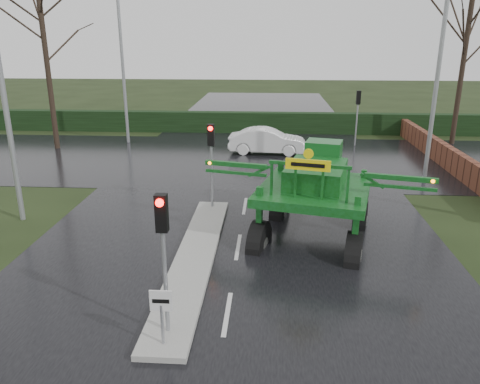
# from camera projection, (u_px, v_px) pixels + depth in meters

# --- Properties ---
(ground) EXTENTS (140.00, 140.00, 0.00)m
(ground) POSITION_uv_depth(u_px,v_px,m) (227.00, 314.00, 11.88)
(ground) COLOR black
(ground) RESTS_ON ground
(road_main) EXTENTS (14.00, 80.00, 0.02)m
(road_main) POSITION_uv_depth(u_px,v_px,m) (247.00, 191.00, 21.36)
(road_main) COLOR black
(road_main) RESTS_ON ground
(road_cross) EXTENTS (80.00, 12.00, 0.02)m
(road_cross) POSITION_uv_depth(u_px,v_px,m) (253.00, 159.00, 27.04)
(road_cross) COLOR black
(road_cross) RESTS_ON ground
(median_island) EXTENTS (1.20, 10.00, 0.16)m
(median_island) POSITION_uv_depth(u_px,v_px,m) (195.00, 257.00, 14.78)
(median_island) COLOR gray
(median_island) RESTS_ON ground
(hedge_row) EXTENTS (44.00, 0.90, 1.50)m
(hedge_row) POSITION_uv_depth(u_px,v_px,m) (257.00, 123.00, 34.38)
(hedge_row) COLOR black
(hedge_row) RESTS_ON ground
(brick_wall) EXTENTS (0.40, 20.00, 1.20)m
(brick_wall) POSITION_uv_depth(u_px,v_px,m) (440.00, 152.00, 26.20)
(brick_wall) COLOR #592D1E
(brick_wall) RESTS_ON ground
(keep_left_sign) EXTENTS (0.50, 0.07, 1.35)m
(keep_left_sign) POSITION_uv_depth(u_px,v_px,m) (161.00, 309.00, 10.21)
(keep_left_sign) COLOR gray
(keep_left_sign) RESTS_ON ground
(traffic_signal_near) EXTENTS (0.26, 0.33, 3.52)m
(traffic_signal_near) POSITION_uv_depth(u_px,v_px,m) (163.00, 235.00, 10.20)
(traffic_signal_near) COLOR gray
(traffic_signal_near) RESTS_ON ground
(traffic_signal_mid) EXTENTS (0.26, 0.33, 3.52)m
(traffic_signal_mid) POSITION_uv_depth(u_px,v_px,m) (211.00, 148.00, 18.25)
(traffic_signal_mid) COLOR gray
(traffic_signal_mid) RESTS_ON ground
(traffic_signal_far) EXTENTS (0.26, 0.33, 3.52)m
(traffic_signal_far) POSITION_uv_depth(u_px,v_px,m) (358.00, 106.00, 29.62)
(traffic_signal_far) COLOR gray
(traffic_signal_far) RESTS_ON ground
(street_light_left_near) EXTENTS (3.85, 0.30, 10.00)m
(street_light_left_near) POSITION_uv_depth(u_px,v_px,m) (6.00, 59.00, 16.20)
(street_light_left_near) COLOR gray
(street_light_left_near) RESTS_ON ground
(street_light_right) EXTENTS (3.85, 0.30, 10.00)m
(street_light_right) POSITION_uv_depth(u_px,v_px,m) (433.00, 54.00, 20.86)
(street_light_right) COLOR gray
(street_light_right) RESTS_ON ground
(street_light_left_far) EXTENTS (3.85, 0.30, 10.00)m
(street_light_left_far) POSITION_uv_depth(u_px,v_px,m) (126.00, 49.00, 29.46)
(street_light_left_far) COLOR gray
(street_light_left_far) RESTS_ON ground
(tree_left_far) EXTENTS (7.70, 7.70, 13.26)m
(tree_left_far) POSITION_uv_depth(u_px,v_px,m) (43.00, 29.00, 27.47)
(tree_left_far) COLOR black
(tree_left_far) RESTS_ON ground
(tree_right_far) EXTENTS (7.00, 7.00, 12.05)m
(tree_right_far) POSITION_uv_depth(u_px,v_px,m) (466.00, 41.00, 28.93)
(tree_right_far) COLOR black
(tree_right_far) RESTS_ON ground
(crop_sprayer) EXTENTS (7.62, 5.57, 4.36)m
(crop_sprayer) POSITION_uv_depth(u_px,v_px,m) (261.00, 186.00, 15.35)
(crop_sprayer) COLOR black
(crop_sprayer) RESTS_ON ground
(white_sedan) EXTENTS (4.69, 1.85, 1.52)m
(white_sedan) POSITION_uv_depth(u_px,v_px,m) (267.00, 153.00, 28.38)
(white_sedan) COLOR white
(white_sedan) RESTS_ON ground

